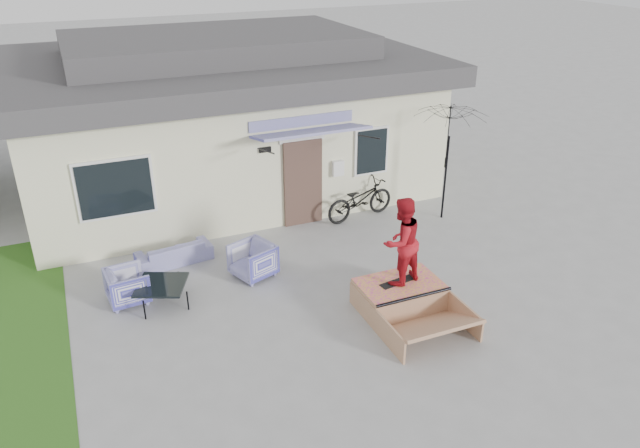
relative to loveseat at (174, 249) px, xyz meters
name	(u,v)px	position (x,y,z in m)	size (l,w,h in m)	color
ground	(344,333)	(2.26, -3.77, -0.31)	(90.00, 90.00, 0.00)	gray
grass_strip	(26,340)	(-2.94, -1.77, -0.30)	(1.40, 8.00, 0.01)	#27561A
house	(221,113)	(2.26, 4.22, 1.63)	(10.80, 8.49, 4.10)	beige
loveseat	(174,249)	(0.00, 0.00, 0.00)	(1.58, 0.46, 0.62)	#312F9E
armchair_left	(127,284)	(-1.10, -1.20, 0.07)	(0.74, 0.69, 0.76)	#312F9E
armchair_right	(253,259)	(1.38, -1.22, 0.09)	(0.77, 0.72, 0.79)	#312F9E
coffee_table	(162,294)	(-0.52, -1.53, -0.09)	(0.89, 0.89, 0.44)	black
bicycle	(360,195)	(4.65, 0.43, 0.29)	(0.66, 1.89, 1.21)	black
patio_umbrella	(448,150)	(6.54, -0.36, 1.44)	(1.73, 1.59, 2.20)	black
skate_ramp	(399,295)	(3.57, -3.40, -0.05)	(1.54, 2.05, 0.51)	#A77757
skateboard	(399,281)	(3.57, -3.35, 0.23)	(0.78, 0.20, 0.05)	black
skater	(401,240)	(3.57, -3.35, 1.10)	(0.82, 0.64, 1.69)	#AD141E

